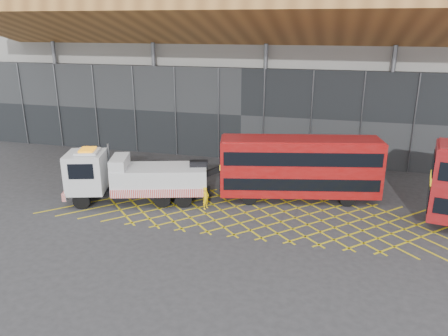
# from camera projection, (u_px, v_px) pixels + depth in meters

# --- Properties ---
(ground_plane) EXTENTS (120.00, 120.00, 0.00)m
(ground_plane) POSITION_uv_depth(u_px,v_px,m) (175.00, 205.00, 29.19)
(ground_plane) COLOR #2C2C2E
(road_markings) EXTENTS (27.96, 7.16, 0.01)m
(road_markings) POSITION_uv_depth(u_px,v_px,m) (258.00, 214.00, 27.86)
(road_markings) COLOR gold
(road_markings) RESTS_ON ground_plane
(construction_building) EXTENTS (55.00, 23.97, 18.00)m
(construction_building) POSITION_uv_depth(u_px,v_px,m) (256.00, 51.00, 42.83)
(construction_building) COLOR gray
(construction_building) RESTS_ON ground_plane
(recovery_truck) EXTENTS (10.95, 5.13, 3.84)m
(recovery_truck) POSITION_uv_depth(u_px,v_px,m) (132.00, 177.00, 29.27)
(recovery_truck) COLOR black
(recovery_truck) RESTS_ON ground_plane
(bus_towed) EXTENTS (10.95, 4.67, 4.35)m
(bus_towed) POSITION_uv_depth(u_px,v_px,m) (300.00, 166.00, 29.46)
(bus_towed) COLOR maroon
(bus_towed) RESTS_ON ground_plane
(worker) EXTENTS (0.50, 0.62, 1.47)m
(worker) POSITION_uv_depth(u_px,v_px,m) (206.00, 198.00, 28.47)
(worker) COLOR yellow
(worker) RESTS_ON ground_plane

